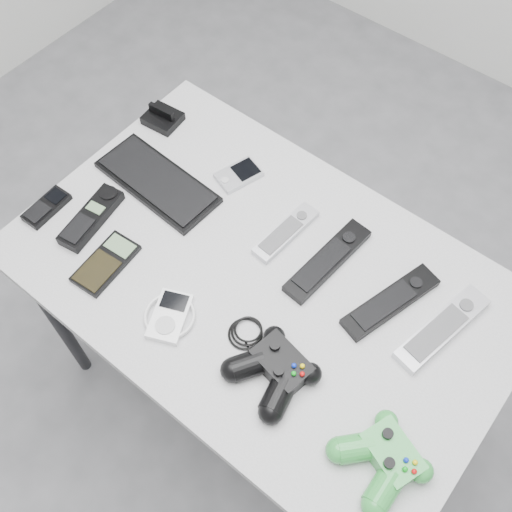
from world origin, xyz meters
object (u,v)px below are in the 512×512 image
Objects in this scene: mobile_phone at (46,207)px; calculator at (106,263)px; remote_black_a at (328,260)px; remote_silver_b at (442,328)px; pda_keyboard at (157,181)px; controller_green at (384,458)px; cordless_handset at (91,217)px; remote_silver_a at (286,232)px; pda at (239,175)px; remote_black_b at (391,301)px; desk at (262,289)px; mp3_player at (170,316)px; controller_black at (275,369)px.

mobile_phone is 0.75× the size of calculator.
remote_black_a is at bearing 23.21° from mobile_phone.
remote_black_a is 2.11× the size of mobile_phone.
pda_keyboard is at bearing -162.23° from remote_silver_b.
remote_silver_b is at bearing 119.20° from controller_green.
calculator is at bearing -38.84° from cordless_handset.
pda_keyboard is at bearing -162.73° from remote_silver_a.
remote_silver_b is at bearing 12.16° from pda.
cordless_handset is at bearing -143.35° from remote_black_b.
pda is 0.36m from calculator.
pda_keyboard is 2.70× the size of mobile_phone.
desk is 0.16m from remote_black_a.
controller_black is at bearing -14.51° from mp3_player.
mobile_phone is 0.87m from controller_green.
remote_black_a is 0.27m from controller_black.
controller_black is at bearing -18.66° from pda_keyboard.
cordless_handset is at bearing 19.53° from mobile_phone.
mobile_phone is at bearing -144.35° from remote_silver_a.
controller_black is (-0.20, -0.28, 0.01)m from remote_silver_b.
cordless_handset reaches higher than remote_black_a.
mp3_player is 0.42× the size of controller_black.
mobile_phone is at bearing -167.12° from cordless_handset.
pda_keyboard is 1.72× the size of cordless_handset.
remote_black_a is at bearing 5.17° from pda.
remote_silver_b is (0.11, 0.01, 0.00)m from remote_black_b.
mp3_player reaches higher than mobile_phone.
pda is at bearing -171.97° from remote_black_b.
calculator is (-0.51, -0.29, -0.00)m from remote_black_b.
remote_silver_a is 1.58× the size of mp3_player.
mobile_phone is (-0.45, -0.28, -0.00)m from remote_silver_a.
controller_black is (0.49, -0.19, 0.02)m from pda_keyboard.
remote_silver_a is 0.75× the size of remote_silver_b.
mobile_phone is at bearing -149.69° from remote_black_a.
remote_black_b is 0.66m from cordless_handset.
mobile_phone is at bearing 169.94° from calculator.
remote_silver_b reaches higher than desk.
desk is 0.38m from remote_silver_b.
calculator is (-0.62, -0.31, -0.00)m from remote_silver_b.
desk is 0.51m from mobile_phone.
pda_keyboard is 1.32× the size of remote_black_b.
remote_black_b is at bearing 11.34° from cordless_handset.
controller_black is (0.06, -0.26, 0.01)m from remote_black_a.
calculator is 0.67m from controller_green.
mp3_player is 0.24m from controller_black.
mp3_player reaches higher than desk.
pda is 0.30m from remote_black_a.
desk is 5.97× the size of remote_silver_a.
controller_black is 0.25m from controller_green.
cordless_handset is (-0.35, -0.24, 0.00)m from remote_silver_a.
remote_silver_a is 0.38m from remote_silver_b.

